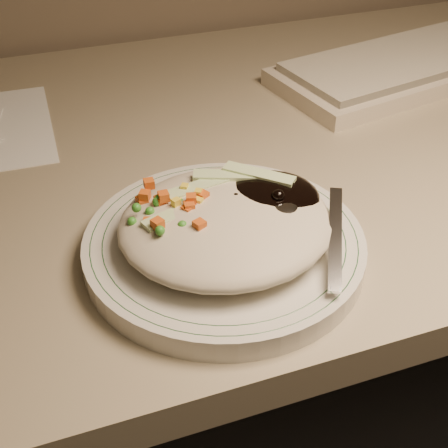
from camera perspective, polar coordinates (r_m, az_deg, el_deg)
name	(u,v)px	position (r m, az deg, el deg)	size (l,w,h in m)	color
desk	(226,264)	(0.87, 0.14, -3.70)	(1.40, 0.70, 0.74)	gray
plate	(224,247)	(0.57, 0.00, -2.08)	(0.26, 0.26, 0.02)	silver
plate_rim	(224,238)	(0.57, 0.00, -1.29)	(0.24, 0.24, 0.00)	#144723
meal	(229,218)	(0.55, 0.45, 0.51)	(0.21, 0.19, 0.05)	#BBAF98
keyboard	(426,61)	(0.98, 17.99, 14.03)	(0.49, 0.25, 0.03)	beige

